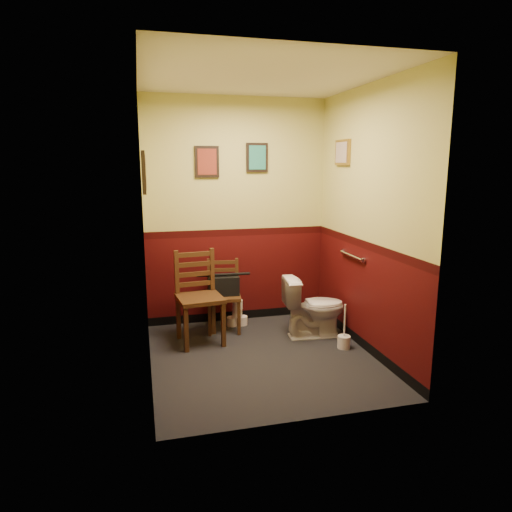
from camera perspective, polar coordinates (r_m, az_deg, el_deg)
The scene contains 17 objects.
floor at distance 4.74m, azimuth 0.76°, elevation -12.53°, with size 2.20×2.40×0.00m, color black.
ceiling at distance 4.40m, azimuth 0.86°, elevation 21.58°, with size 2.20×2.40×0.00m, color silver.
wall_back at distance 5.53m, azimuth -2.44°, elevation 5.45°, with size 2.20×2.70×0.00m, color #3D0809.
wall_front at distance 3.24m, azimuth 6.35°, elevation 1.15°, with size 2.20×2.70×0.00m, color #3D0809.
wall_left at distance 4.22m, azimuth -13.79°, elevation 3.28°, with size 2.40×2.70×0.00m, color #3D0809.
wall_right at distance 4.77m, azimuth 13.70°, elevation 4.19°, with size 2.40×2.70×0.00m, color #3D0809.
grab_bar at distance 5.04m, azimuth 11.86°, elevation 0.04°, with size 0.05×0.56×0.06m.
framed_print_back_a at distance 5.42m, azimuth -6.15°, elevation 11.63°, with size 0.28×0.04×0.36m.
framed_print_back_b at distance 5.54m, azimuth 0.13°, elevation 12.21°, with size 0.26×0.04×0.34m.
framed_print_left at distance 4.28m, azimuth -13.85°, elevation 10.11°, with size 0.04×0.30×0.38m.
framed_print_right at distance 5.27m, azimuth 10.76°, elevation 12.60°, with size 0.04×0.34×0.28m.
toilet at distance 5.21m, azimuth 7.26°, elevation -6.37°, with size 0.39×0.69×0.68m, color white.
toilet_brush at distance 5.01m, azimuth 10.93°, elevation -10.39°, with size 0.14×0.14×0.49m.
chair_left at distance 5.02m, azimuth -7.17°, elevation -5.12°, with size 0.52×0.52×1.00m.
chair_right at distance 5.37m, azimuth -4.08°, elevation -4.93°, with size 0.44×0.44×0.83m.
handbag at distance 5.30m, azimuth -4.09°, elevation -3.69°, with size 0.36×0.20×0.26m.
tp_stack at distance 5.56m, azimuth -2.35°, elevation -7.35°, with size 0.25×0.15×0.33m.
Camera 1 is at (-1.13, -4.18, 1.92)m, focal length 32.00 mm.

